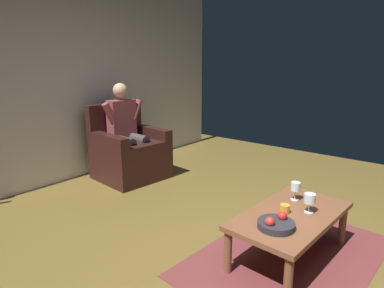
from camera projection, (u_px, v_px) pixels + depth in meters
name	position (u px, v px, depth m)	size (l,w,h in m)	color
ground_plane	(264.00, 270.00, 2.52)	(7.22, 7.22, 0.00)	brown
wall_back	(46.00, 77.00, 4.06)	(6.22, 0.06, 2.75)	silver
rug	(288.00, 256.00, 2.70)	(1.81, 1.19, 0.01)	brown
armchair	(129.00, 153.00, 4.50)	(0.89, 0.87, 1.00)	black
person_seated	(127.00, 128.00, 4.43)	(0.63, 0.56, 1.28)	brown
coffee_table	(291.00, 219.00, 2.62)	(1.14, 0.65, 0.39)	brown
wine_glass_near	(310.00, 200.00, 2.60)	(0.09, 0.09, 0.16)	silver
wine_glass_far	(296.00, 188.00, 2.83)	(0.08, 0.08, 0.16)	silver
fruit_bowl	(276.00, 224.00, 2.37)	(0.27, 0.27, 0.11)	#2C2A30
candle_jar	(285.00, 209.00, 2.61)	(0.08, 0.08, 0.07)	gold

